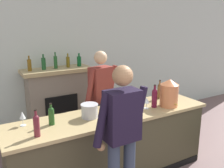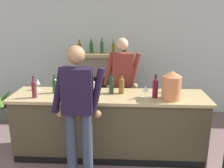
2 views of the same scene
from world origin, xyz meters
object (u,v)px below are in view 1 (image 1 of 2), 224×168
at_px(copper_dispenser, 169,93).
at_px(wine_bottle_chardonnay_pale, 111,102).
at_px(person_customer, 122,140).
at_px(wine_glass_by_dispenser, 147,101).
at_px(fireplace_stone, 58,102).
at_px(wine_bottle_rose_blush, 160,90).
at_px(ice_bucket_steel, 90,111).
at_px(wine_bottle_port_short, 154,97).
at_px(wine_glass_mid_counter, 22,116).
at_px(wine_bottle_riesling_slim, 120,100).
at_px(person_bartender, 101,99).
at_px(wine_bottle_merlot_tall, 51,115).
at_px(wine_bottle_burgundy_dark, 37,125).

xyz_separation_m(copper_dispenser, wine_bottle_chardonnay_pale, (-0.86, 0.25, -0.07)).
height_order(person_customer, wine_glass_by_dispenser, person_customer).
relative_size(fireplace_stone, wine_glass_by_dispenser, 10.03).
height_order(wine_bottle_rose_blush, wine_glass_by_dispenser, wine_bottle_rose_blush).
bearing_deg(ice_bucket_steel, person_customer, -89.54).
bearing_deg(wine_bottle_port_short, wine_bottle_rose_blush, 40.02).
height_order(wine_bottle_port_short, wine_glass_mid_counter, wine_bottle_port_short).
distance_m(fireplace_stone, wine_bottle_riesling_slim, 1.67).
relative_size(wine_bottle_port_short, wine_bottle_riesling_slim, 1.14).
xyz_separation_m(wine_bottle_riesling_slim, wine_glass_by_dispenser, (0.35, -0.16, -0.02)).
relative_size(copper_dispenser, wine_glass_by_dispenser, 2.49).
bearing_deg(copper_dispenser, wine_glass_by_dispenser, 167.53).
bearing_deg(person_bartender, wine_bottle_port_short, -56.60).
relative_size(ice_bucket_steel, wine_bottle_port_short, 0.67).
distance_m(person_bartender, wine_glass_by_dispenser, 0.83).
bearing_deg(wine_bottle_port_short, wine_glass_mid_counter, 171.34).
bearing_deg(wine_glass_by_dispenser, wine_bottle_rose_blush, 30.37).
bearing_deg(wine_bottle_merlot_tall, wine_bottle_burgundy_dark, -134.91).
bearing_deg(wine_bottle_burgundy_dark, ice_bucket_steel, 15.98).
distance_m(ice_bucket_steel, wine_bottle_chardonnay_pale, 0.37).
xyz_separation_m(fireplace_stone, wine_glass_mid_counter, (-0.89, -1.44, 0.41)).
bearing_deg(person_customer, wine_glass_mid_counter, 130.71).
height_order(wine_bottle_chardonnay_pale, wine_glass_mid_counter, wine_bottle_chardonnay_pale).
height_order(person_customer, copper_dispenser, person_customer).
bearing_deg(wine_bottle_burgundy_dark, person_customer, -37.87).
height_order(ice_bucket_steel, wine_glass_mid_counter, ice_bucket_steel).
height_order(person_customer, wine_bottle_riesling_slim, person_customer).
xyz_separation_m(fireplace_stone, person_customer, (-0.07, -2.40, 0.31)).
distance_m(person_customer, ice_bucket_steel, 0.79).
height_order(fireplace_stone, wine_glass_by_dispenser, fireplace_stone).
xyz_separation_m(wine_bottle_port_short, wine_glass_by_dispenser, (-0.14, 0.00, -0.03)).
relative_size(copper_dispenser, wine_bottle_port_short, 1.21).
distance_m(wine_bottle_port_short, wine_bottle_rose_blush, 0.45).
distance_m(wine_bottle_riesling_slim, wine_bottle_rose_blush, 0.84).
bearing_deg(person_bartender, fireplace_stone, 113.71).
bearing_deg(wine_bottle_port_short, person_bartender, 123.40).
relative_size(wine_bottle_rose_blush, wine_bottle_chardonnay_pale, 0.98).
bearing_deg(wine_glass_by_dispenser, fireplace_stone, 114.44).
relative_size(copper_dispenser, wine_bottle_merlot_tall, 1.49).
height_order(fireplace_stone, wine_bottle_rose_blush, fireplace_stone).
height_order(wine_bottle_merlot_tall, wine_bottle_chardonnay_pale, wine_bottle_chardonnay_pale).
relative_size(fireplace_stone, wine_bottle_merlot_tall, 6.00).
relative_size(person_bartender, wine_bottle_riesling_slim, 5.87).
height_order(wine_bottle_merlot_tall, wine_bottle_burgundy_dark, wine_bottle_burgundy_dark).
distance_m(wine_bottle_riesling_slim, wine_glass_mid_counter, 1.33).
distance_m(fireplace_stone, wine_bottle_chardonnay_pale, 1.62).
distance_m(wine_bottle_merlot_tall, wine_glass_by_dispenser, 1.36).
height_order(wine_bottle_riesling_slim, wine_glass_by_dispenser, wine_bottle_riesling_slim).
height_order(fireplace_stone, wine_bottle_chardonnay_pale, fireplace_stone).
height_order(fireplace_stone, ice_bucket_steel, fireplace_stone).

